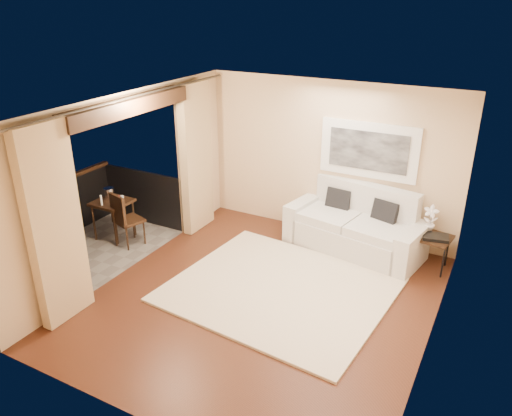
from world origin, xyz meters
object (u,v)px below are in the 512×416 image
Objects in this scene: sofa at (356,228)px; bistro_table at (112,206)px; balcony_chair_near at (63,225)px; ice_bucket at (109,193)px; balcony_chair_far at (123,216)px; side_table at (434,240)px; orchid at (430,219)px.

sofa reaches higher than bistro_table.
balcony_chair_near is 0.97m from ice_bucket.
balcony_chair_far reaches higher than bistro_table.
balcony_chair_near is (-0.26, -0.86, -0.07)m from bistro_table.
sofa is at bearing -136.38° from balcony_chair_far.
balcony_chair_near reaches higher than side_table.
balcony_chair_far is at bearing -22.13° from bistro_table.
balcony_chair_far is at bearing 44.29° from balcony_chair_near.
orchid reaches higher than balcony_chair_near.
ice_bucket is (0.15, 0.92, 0.26)m from balcony_chair_near.
balcony_chair_far reaches higher than balcony_chair_near.
balcony_chair_near is at bearing 64.46° from balcony_chair_far.
side_table is 0.33m from orchid.
bistro_table is (-4.99, -1.65, -0.16)m from orchid.
side_table is 0.60× the size of balcony_chair_far.
bistro_table is 0.73× the size of balcony_chair_far.
ice_bucket is at bearing -162.74° from orchid.
bistro_table is 0.75× the size of balcony_chair_near.
bistro_table is 3.46× the size of ice_bucket.
ice_bucket is (-0.10, 0.06, 0.18)m from bistro_table.
side_table is at bearing 15.44° from ice_bucket.
balcony_chair_near is 4.63× the size of ice_bucket.
sofa is 1.25m from side_table.
bistro_table is at bearing 70.03° from balcony_chair_near.
sofa is at bearing 175.44° from side_table.
sofa is at bearing 27.49° from balcony_chair_near.
balcony_chair_far is at bearing -158.65° from orchid.
bistro_table is at bearing -161.76° from orchid.
balcony_chair_near is at bearing -154.51° from orchid.
bistro_table is at bearing -5.32° from balcony_chair_far.
balcony_chair_far is at bearing -160.67° from side_table.
sofa is 4.79m from balcony_chair_near.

